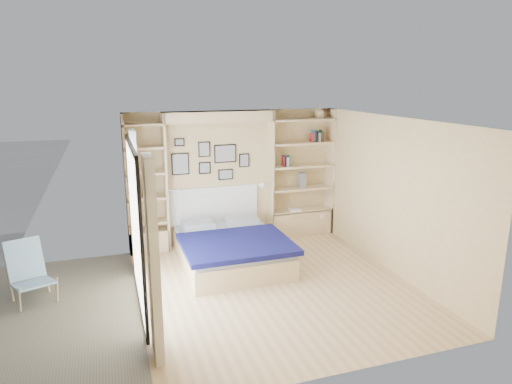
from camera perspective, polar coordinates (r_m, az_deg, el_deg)
name	(u,v)px	position (r m, az deg, el deg)	size (l,w,h in m)	color
ground	(273,285)	(7.11, 2.19, -11.55)	(4.50, 4.50, 0.00)	#D9B77E
room_shell	(223,195)	(8.00, -4.15, -0.43)	(4.50, 4.50, 4.50)	#DEC485
bed	(231,248)	(7.78, -3.18, -7.02)	(1.74, 2.30, 1.07)	beige
photo_gallery	(210,159)	(8.55, -5.81, 4.07)	(1.48, 0.02, 0.82)	black
reading_lamps	(221,188)	(8.47, -4.40, 0.53)	(1.92, 0.12, 0.15)	silver
shelf_decor	(290,152)	(8.85, 4.22, 5.03)	(3.50, 0.23, 2.03)	maroon
deck	(11,324)	(6.86, -28.28, -14.30)	(3.20, 4.00, 0.05)	#746955
deck_chair	(29,272)	(7.27, -26.46, -8.97)	(0.77, 0.96, 0.85)	tan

